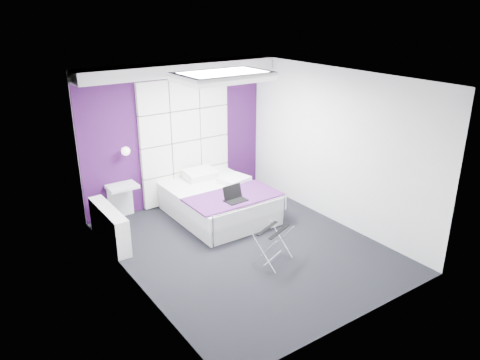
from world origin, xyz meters
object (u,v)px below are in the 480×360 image
Objects in this scene: wall_lamp at (125,150)px; laptop at (234,197)px; nightstand at (122,186)px; bed at (219,201)px; radiator at (109,226)px; luggage_rack at (273,246)px.

wall_lamp is 0.43× the size of laptop.
nightstand is at bearing 130.43° from laptop.
bed is at bearing -29.94° from nightstand.
bed is 0.68m from laptop.
wall_lamp reaches higher than radiator.
bed reaches higher than nightstand.
wall_lamp is 0.28× the size of luggage_rack.
wall_lamp is 0.08× the size of bed.
radiator is 1.95m from bed.
wall_lamp is at bearing 17.73° from nightstand.
nightstand is at bearing -162.27° from wall_lamp.
bed is 5.40× the size of laptop.
laptop is at bearing 61.70° from luggage_rack.
wall_lamp is at bearing 146.51° from bed.
laptop is at bearing -97.37° from bed.
wall_lamp is at bearing 49.90° from radiator.
radiator is (-0.64, -0.76, -0.92)m from wall_lamp.
luggage_rack is at bearing -99.14° from laptop.
bed is 1.79m from luggage_rack.
radiator is 2.02m from laptop.
wall_lamp is at bearing 126.89° from laptop.
luggage_rack is at bearing -96.52° from bed.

